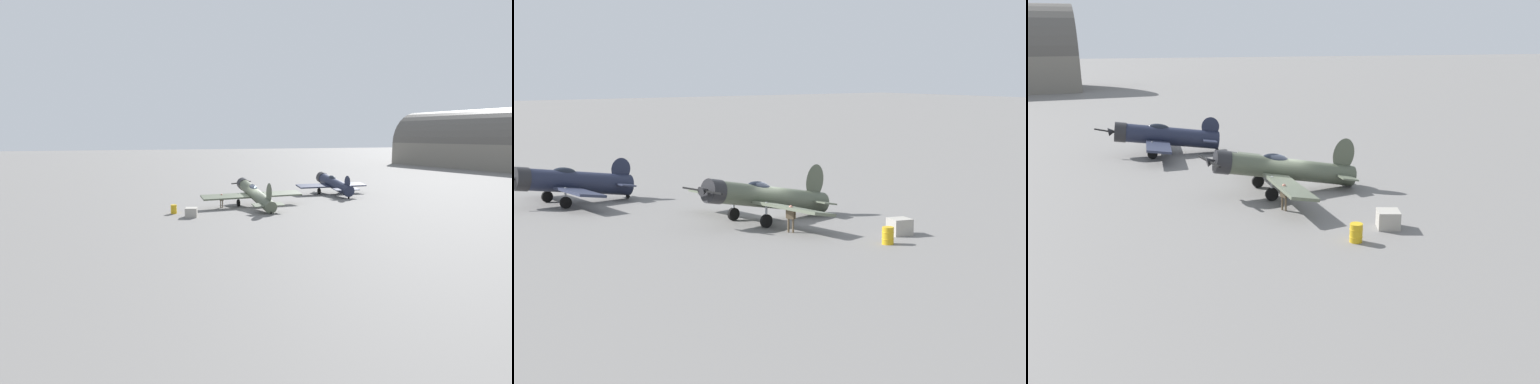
# 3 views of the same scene
# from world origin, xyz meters

# --- Properties ---
(ground_plane) EXTENTS (400.00, 400.00, 0.00)m
(ground_plane) POSITION_xyz_m (0.00, 0.00, 0.00)
(ground_plane) COLOR slate
(airplane_foreground) EXTENTS (12.12, 10.31, 3.35)m
(airplane_foreground) POSITION_xyz_m (0.03, -0.49, 1.53)
(airplane_foreground) COLOR #4C5442
(airplane_foreground) RESTS_ON ground_plane
(airplane_mid_apron) EXTENTS (10.09, 10.25, 3.06)m
(airplane_mid_apron) POSITION_xyz_m (-13.50, -7.27, 1.52)
(airplane_mid_apron) COLOR #1E2338
(airplane_mid_apron) RESTS_ON ground_plane
(ground_crew_mechanic) EXTENTS (0.54, 0.40, 1.58)m
(ground_crew_mechanic) POSITION_xyz_m (3.71, -1.25, 0.96)
(ground_crew_mechanic) COLOR brown
(ground_crew_mechanic) RESTS_ON ground_plane
(equipment_crate) EXTENTS (1.42, 1.39, 0.94)m
(equipment_crate) POSITION_xyz_m (7.86, 3.30, 0.47)
(equipment_crate) COLOR #9E998E
(equipment_crate) RESTS_ON ground_plane
(fuel_drum) EXTENTS (0.66, 0.66, 0.94)m
(fuel_drum) POSITION_xyz_m (9.35, 0.94, 0.47)
(fuel_drum) COLOR gold
(fuel_drum) RESTS_ON ground_plane
(distant_hangar) EXTENTS (23.84, 43.88, 17.23)m
(distant_hangar) POSITION_xyz_m (-71.57, -40.58, 5.27)
(distant_hangar) COLOR slate
(distant_hangar) RESTS_ON ground_plane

